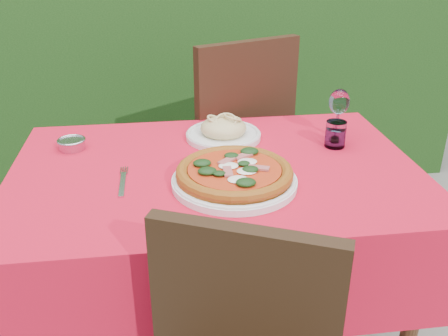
{
  "coord_description": "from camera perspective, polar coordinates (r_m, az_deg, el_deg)",
  "views": [
    {
      "loc": [
        -0.16,
        -1.39,
        1.42
      ],
      "look_at": [
        0.02,
        -0.05,
        0.77
      ],
      "focal_mm": 40.0,
      "sensor_mm": 36.0,
      "label": 1
    }
  ],
  "objects": [
    {
      "name": "chair_far",
      "position": [
        2.21,
        0.99,
        3.64
      ],
      "size": [
        0.61,
        0.61,
        1.03
      ],
      "rotation": [
        0.0,
        0.0,
        3.54
      ],
      "color": "black",
      "rests_on": "ground"
    },
    {
      "name": "pasta_plate",
      "position": [
        1.75,
        -0.07,
        4.25
      ],
      "size": [
        0.26,
        0.26,
        0.07
      ],
      "rotation": [
        0.0,
        0.0,
        0.28
      ],
      "color": "silver",
      "rests_on": "dining_table"
    },
    {
      "name": "pizza_plate",
      "position": [
        1.43,
        1.2,
        -0.83
      ],
      "size": [
        0.42,
        0.42,
        0.07
      ],
      "rotation": [
        0.0,
        0.0,
        0.32
      ],
      "color": "white",
      "rests_on": "dining_table"
    },
    {
      "name": "steel_ramekin",
      "position": [
        1.74,
        -16.99,
        2.57
      ],
      "size": [
        0.09,
        0.09,
        0.03
      ],
      "primitive_type": "cylinder",
      "color": "#B6B6BD",
      "rests_on": "dining_table"
    },
    {
      "name": "water_glass",
      "position": [
        1.72,
        12.61,
        3.65
      ],
      "size": [
        0.07,
        0.07,
        0.09
      ],
      "color": "white",
      "rests_on": "dining_table"
    },
    {
      "name": "fork",
      "position": [
        1.47,
        -11.53,
        -1.85
      ],
      "size": [
        0.03,
        0.21,
        0.01
      ],
      "primitive_type": "cube",
      "rotation": [
        0.0,
        0.0,
        -0.01
      ],
      "color": "silver",
      "rests_on": "dining_table"
    },
    {
      "name": "dining_table",
      "position": [
        1.62,
        -0.94,
        -4.75
      ],
      "size": [
        1.26,
        0.86,
        0.75
      ],
      "color": "#482A17",
      "rests_on": "ground"
    },
    {
      "name": "wine_glass",
      "position": [
        1.78,
        13.02,
        7.15
      ],
      "size": [
        0.07,
        0.07,
        0.18
      ],
      "color": "silver",
      "rests_on": "dining_table"
    },
    {
      "name": "hedge",
      "position": [
        2.98,
        -4.69,
        15.96
      ],
      "size": [
        3.2,
        0.55,
        1.78
      ],
      "color": "black",
      "rests_on": "ground"
    }
  ]
}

